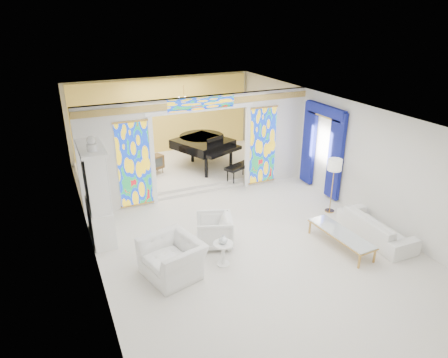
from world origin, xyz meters
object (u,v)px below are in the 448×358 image
armchair_right (214,231)px  coffee_table (341,234)px  china_cabinet (97,195)px  sofa (376,227)px  armchair_left (172,258)px  grand_piano (204,143)px  tv_console (155,162)px

armchair_right → coffee_table: bearing=82.8°
china_cabinet → sofa: 6.84m
armchair_left → grand_piano: bearing=136.8°
sofa → armchair_left: bearing=84.6°
china_cabinet → armchair_left: bearing=-62.3°
china_cabinet → sofa: size_ratio=1.32×
armchair_left → grand_piano: grand_piano is taller
armchair_left → grand_piano: size_ratio=0.36×
tv_console → coffee_table: bearing=-87.9°
china_cabinet → coffee_table: bearing=-28.9°
coffee_table → armchair_left: bearing=171.0°
china_cabinet → coffee_table: (5.09, -2.81, -0.80)m
sofa → grand_piano: size_ratio=0.61×
armchair_left → sofa: 5.07m
armchair_left → coffee_table: armchair_left is taller
armchair_left → coffee_table: bearing=65.7°
armchair_right → armchair_left: bearing=-41.3°
armchair_right → coffee_table: 3.00m
sofa → coffee_table: sofa is taller
china_cabinet → grand_piano: (4.01, 3.22, -0.18)m
grand_piano → tv_console: bearing=160.3°
sofa → armchair_right: bearing=72.1°
china_cabinet → armchair_left: 2.58m
coffee_table → grand_piano: size_ratio=0.54×
armchair_right → sofa: bearing=89.4°
armchair_left → coffee_table: (3.95, -0.63, -0.03)m
armchair_right → sofa: (3.76, -1.36, -0.08)m
china_cabinet → armchair_left: size_ratio=2.21×
coffee_table → grand_piano: grand_piano is taller
armchair_left → armchair_right: 1.45m
tv_console → grand_piano: bearing=-20.6°
armchair_left → armchair_right: size_ratio=1.46×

